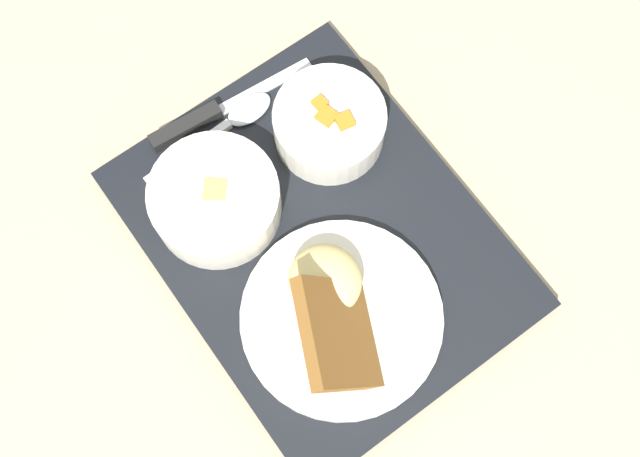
{
  "coord_description": "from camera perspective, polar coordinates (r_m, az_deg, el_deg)",
  "views": [
    {
      "loc": [
        0.18,
        -0.16,
        0.82
      ],
      "look_at": [
        0.0,
        0.0,
        0.05
      ],
      "focal_mm": 45.0,
      "sensor_mm": 36.0,
      "label": 1
    }
  ],
  "objects": [
    {
      "name": "plate_main",
      "position": [
        0.8,
        1.27,
        -5.99
      ],
      "size": [
        0.2,
        0.2,
        0.09
      ],
      "color": "silver",
      "rests_on": "serving_tray"
    },
    {
      "name": "spoon",
      "position": [
        0.88,
        -6.55,
        7.39
      ],
      "size": [
        0.03,
        0.17,
        0.01
      ],
      "rotation": [
        0.0,
        0.0,
        1.52
      ],
      "color": "silver",
      "rests_on": "serving_tray"
    },
    {
      "name": "knife",
      "position": [
        0.89,
        -8.57,
        7.67
      ],
      "size": [
        0.05,
        0.2,
        0.02
      ],
      "rotation": [
        0.0,
        0.0,
        1.39
      ],
      "color": "silver",
      "rests_on": "serving_tray"
    },
    {
      "name": "ground_plane",
      "position": [
        0.85,
        0.0,
        -0.95
      ],
      "size": [
        4.0,
        4.0,
        0.0
      ],
      "primitive_type": "plane",
      "color": "tan"
    },
    {
      "name": "bowl_salad",
      "position": [
        0.85,
        0.67,
        7.5
      ],
      "size": [
        0.12,
        0.12,
        0.06
      ],
      "color": "silver",
      "rests_on": "serving_tray"
    },
    {
      "name": "bowl_soup",
      "position": [
        0.83,
        -7.46,
        2.05
      ],
      "size": [
        0.13,
        0.13,
        0.05
      ],
      "color": "silver",
      "rests_on": "serving_tray"
    },
    {
      "name": "serving_tray",
      "position": [
        0.85,
        0.0,
        -0.78
      ],
      "size": [
        0.43,
        0.35,
        0.02
      ],
      "color": "black",
      "rests_on": "ground_plane"
    }
  ]
}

